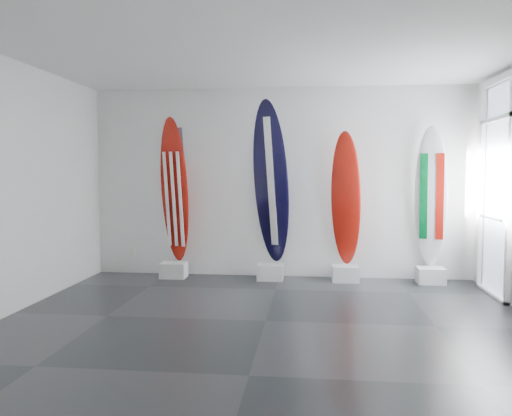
# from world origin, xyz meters

# --- Properties ---
(floor) EXTENTS (6.00, 6.00, 0.00)m
(floor) POSITION_xyz_m (0.00, 0.00, 0.00)
(floor) COLOR black
(floor) RESTS_ON ground
(ceiling) EXTENTS (6.00, 6.00, 0.00)m
(ceiling) POSITION_xyz_m (0.00, 0.00, 3.00)
(ceiling) COLOR white
(ceiling) RESTS_ON wall_back
(wall_back) EXTENTS (6.00, 0.00, 6.00)m
(wall_back) POSITION_xyz_m (0.00, 2.50, 1.50)
(wall_back) COLOR silver
(wall_back) RESTS_ON ground
(wall_front) EXTENTS (6.00, 0.00, 6.00)m
(wall_front) POSITION_xyz_m (0.00, -2.50, 1.50)
(wall_front) COLOR silver
(wall_front) RESTS_ON ground
(wall_left) EXTENTS (0.00, 5.00, 5.00)m
(wall_left) POSITION_xyz_m (-3.00, 0.00, 1.50)
(wall_left) COLOR silver
(wall_left) RESTS_ON ground
(display_block_usa) EXTENTS (0.40, 0.30, 0.24)m
(display_block_usa) POSITION_xyz_m (-1.66, 2.18, 0.12)
(display_block_usa) COLOR silver
(display_block_usa) RESTS_ON floor
(surfboard_usa) EXTENTS (0.59, 0.46, 2.30)m
(surfboard_usa) POSITION_xyz_m (-1.66, 2.28, 1.39)
(surfboard_usa) COLOR #9F140B
(surfboard_usa) RESTS_ON display_block_usa
(display_block_navy) EXTENTS (0.40, 0.30, 0.24)m
(display_block_navy) POSITION_xyz_m (-0.12, 2.18, 0.12)
(display_block_navy) COLOR silver
(display_block_navy) RESTS_ON floor
(surfboard_navy) EXTENTS (0.72, 0.67, 2.54)m
(surfboard_navy) POSITION_xyz_m (-0.12, 2.28, 1.50)
(surfboard_navy) COLOR black
(surfboard_navy) RESTS_ON display_block_navy
(display_block_swiss) EXTENTS (0.40, 0.30, 0.24)m
(display_block_swiss) POSITION_xyz_m (1.03, 2.18, 0.12)
(display_block_swiss) COLOR silver
(display_block_swiss) RESTS_ON floor
(surfboard_swiss) EXTENTS (0.53, 0.42, 2.06)m
(surfboard_swiss) POSITION_xyz_m (1.03, 2.28, 1.27)
(surfboard_swiss) COLOR #9F140B
(surfboard_swiss) RESTS_ON display_block_swiss
(display_block_italy) EXTENTS (0.40, 0.30, 0.24)m
(display_block_italy) POSITION_xyz_m (2.29, 2.18, 0.12)
(display_block_italy) COLOR silver
(display_block_italy) RESTS_ON floor
(surfboard_italy) EXTENTS (0.54, 0.40, 2.13)m
(surfboard_italy) POSITION_xyz_m (2.29, 2.28, 1.30)
(surfboard_italy) COLOR white
(surfboard_italy) RESTS_ON display_block_italy
(wall_outlet) EXTENTS (0.09, 0.02, 0.13)m
(wall_outlet) POSITION_xyz_m (-2.45, 2.48, 0.35)
(wall_outlet) COLOR silver
(wall_outlet) RESTS_ON wall_back
(glass_door) EXTENTS (0.12, 1.16, 2.85)m
(glass_door) POSITION_xyz_m (2.97, 1.55, 1.43)
(glass_door) COLOR white
(glass_door) RESTS_ON floor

